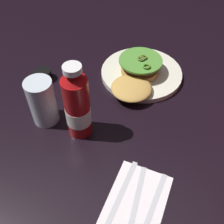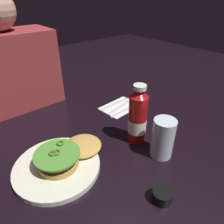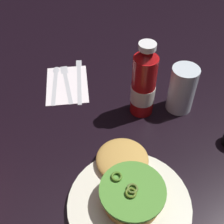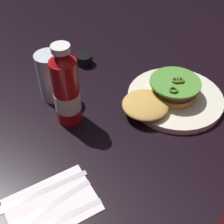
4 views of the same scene
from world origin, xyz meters
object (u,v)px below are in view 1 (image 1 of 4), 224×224
at_px(dinner_plate, 141,73).
at_px(condiment_cup, 43,75).
at_px(napkin, 136,202).
at_px(fork_utensil, 135,209).
at_px(butter_knife, 116,206).
at_px(spoon_utensil, 148,220).
at_px(burger_sandwich, 137,74).
at_px(water_glass, 42,102).
at_px(ketchup_bottle, 77,106).

bearing_deg(dinner_plate, condiment_cup, -60.18).
bearing_deg(napkin, fork_utensil, 10.88).
bearing_deg(butter_knife, dinner_plate, -164.48).
bearing_deg(spoon_utensil, condiment_cup, -120.18).
distance_m(dinner_plate, butter_knife, 0.44).
bearing_deg(napkin, spoon_utensil, 55.53).
xyz_separation_m(dinner_plate, spoon_utensil, (0.42, 0.19, -0.00)).
distance_m(butter_knife, spoon_utensil, 0.07).
relative_size(butter_knife, fork_utensil, 1.18).
xyz_separation_m(dinner_plate, napkin, (0.40, 0.15, -0.01)).
bearing_deg(spoon_utensil, butter_knife, -87.19).
bearing_deg(condiment_cup, fork_utensil, 58.62).
bearing_deg(dinner_plate, fork_utensil, 20.74).
relative_size(burger_sandwich, water_glass, 1.68).
distance_m(condiment_cup, butter_knife, 0.47).
relative_size(burger_sandwich, napkin, 1.29).
bearing_deg(ketchup_bottle, fork_utensil, 58.05).
distance_m(burger_sandwich, napkin, 0.39).
xyz_separation_m(burger_sandwich, butter_knife, (0.39, 0.12, -0.03)).
xyz_separation_m(water_glass, spoon_utensil, (0.13, 0.35, -0.06)).
relative_size(dinner_plate, butter_knife, 1.22).
relative_size(condiment_cup, napkin, 0.30).
relative_size(condiment_cup, butter_knife, 0.25).
bearing_deg(fork_utensil, ketchup_bottle, -121.95).
bearing_deg(fork_utensil, condiment_cup, -121.38).
bearing_deg(dinner_plate, spoon_utensil, 24.32).
xyz_separation_m(napkin, butter_knife, (0.03, -0.04, 0.00)).
height_order(condiment_cup, spoon_utensil, condiment_cup).
bearing_deg(burger_sandwich, ketchup_bottle, -13.30).
relative_size(ketchup_bottle, spoon_utensil, 1.19).
xyz_separation_m(burger_sandwich, ketchup_bottle, (0.24, -0.06, 0.06)).
bearing_deg(dinner_plate, water_glass, -29.26).
height_order(dinner_plate, fork_utensil, dinner_plate).
distance_m(water_glass, fork_utensil, 0.35).
bearing_deg(condiment_cup, spoon_utensil, 59.82).
height_order(ketchup_bottle, condiment_cup, ketchup_bottle).
bearing_deg(ketchup_bottle, butter_knife, 50.48).
height_order(dinner_plate, burger_sandwich, burger_sandwich).
bearing_deg(butter_knife, burger_sandwich, -162.98).
distance_m(ketchup_bottle, water_glass, 0.11).
bearing_deg(fork_utensil, burger_sandwich, -157.29).
distance_m(napkin, spoon_utensil, 0.05).
xyz_separation_m(ketchup_bottle, spoon_utensil, (0.14, 0.25, -0.09)).
distance_m(burger_sandwich, water_glass, 0.30).
bearing_deg(water_glass, condiment_cup, -141.10).
bearing_deg(butter_knife, condiment_cup, -124.97).
bearing_deg(ketchup_bottle, dinner_plate, 168.54).
distance_m(condiment_cup, spoon_utensil, 0.53).
bearing_deg(napkin, condiment_cup, -119.78).
xyz_separation_m(condiment_cup, spoon_utensil, (0.27, 0.46, -0.01)).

